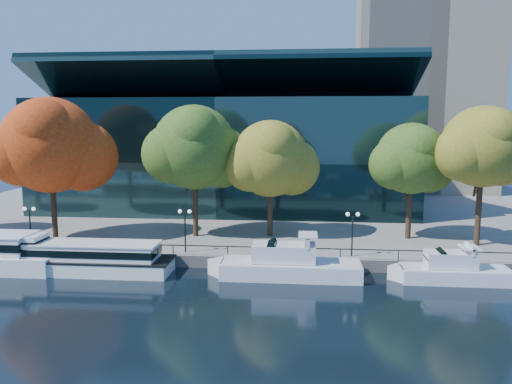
# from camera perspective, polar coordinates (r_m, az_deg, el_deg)

# --- Properties ---
(ground) EXTENTS (160.00, 160.00, 0.00)m
(ground) POSITION_cam_1_polar(r_m,az_deg,el_deg) (42.45, -3.90, -9.86)
(ground) COLOR black
(ground) RESTS_ON ground
(promenade) EXTENTS (90.00, 67.08, 1.00)m
(promenade) POSITION_cam_1_polar(r_m,az_deg,el_deg) (77.55, 0.39, -1.29)
(promenade) COLOR slate
(promenade) RESTS_ON ground
(railing) EXTENTS (88.20, 0.08, 0.99)m
(railing) POSITION_cam_1_polar(r_m,az_deg,el_deg) (45.01, -3.26, -6.25)
(railing) COLOR black
(railing) RESTS_ON promenade
(convention_building) EXTENTS (50.00, 24.57, 21.43)m
(convention_building) POSITION_cam_1_polar(r_m,az_deg,el_deg) (72.58, -3.07, 4.43)
(convention_building) COLOR black
(convention_building) RESTS_ON ground
(office_tower) EXTENTS (22.50, 22.50, 65.90)m
(office_tower) POSITION_cam_1_polar(r_m,az_deg,el_deg) (99.31, 18.75, 19.21)
(office_tower) COLOR gray
(office_tower) RESTS_ON ground
(tour_boat) EXTENTS (17.09, 3.81, 3.24)m
(tour_boat) POSITION_cam_1_polar(r_m,az_deg,el_deg) (46.38, -19.63, -6.99)
(tour_boat) COLOR white
(tour_boat) RESTS_ON ground
(cruiser_near) EXTENTS (12.99, 3.35, 3.76)m
(cruiser_near) POSITION_cam_1_polar(r_m,az_deg,el_deg) (42.42, 3.28, -8.21)
(cruiser_near) COLOR silver
(cruiser_near) RESTS_ON ground
(cruiser_far) EXTENTS (9.79, 2.71, 3.20)m
(cruiser_far) POSITION_cam_1_polar(r_m,az_deg,el_deg) (44.26, 21.30, -8.28)
(cruiser_far) COLOR silver
(cruiser_far) RESTS_ON ground
(tree_1) EXTENTS (12.10, 9.92, 14.54)m
(tree_1) POSITION_cam_1_polar(r_m,az_deg,el_deg) (54.56, -22.28, 4.77)
(tree_1) COLOR black
(tree_1) RESTS_ON promenade
(tree_2) EXTENTS (10.99, 9.01, 13.80)m
(tree_2) POSITION_cam_1_polar(r_m,az_deg,el_deg) (52.33, -6.88, 4.88)
(tree_2) COLOR black
(tree_2) RESTS_ON promenade
(tree_3) EXTENTS (9.99, 8.19, 12.24)m
(tree_3) POSITION_cam_1_polar(r_m,az_deg,el_deg) (51.91, 1.82, 3.65)
(tree_3) COLOR black
(tree_3) RESTS_ON promenade
(tree_4) EXTENTS (9.08, 7.45, 11.95)m
(tree_4) POSITION_cam_1_polar(r_m,az_deg,el_deg) (53.35, 17.47, 3.49)
(tree_4) COLOR black
(tree_4) RESTS_ON promenade
(tree_5) EXTENTS (9.78, 8.02, 13.58)m
(tree_5) POSITION_cam_1_polar(r_m,az_deg,el_deg) (52.66, 24.64, 4.54)
(tree_5) COLOR black
(tree_5) RESTS_ON promenade
(lamp_0) EXTENTS (1.26, 0.36, 4.03)m
(lamp_0) POSITION_cam_1_polar(r_m,az_deg,el_deg) (52.11, -24.46, -2.70)
(lamp_0) COLOR black
(lamp_0) RESTS_ON promenade
(lamp_1) EXTENTS (1.26, 0.36, 4.03)m
(lamp_1) POSITION_cam_1_polar(r_m,az_deg,el_deg) (46.54, -8.13, -3.26)
(lamp_1) COLOR black
(lamp_1) RESTS_ON promenade
(lamp_2) EXTENTS (1.26, 0.36, 4.03)m
(lamp_2) POSITION_cam_1_polar(r_m,az_deg,el_deg) (45.51, 10.97, -3.59)
(lamp_2) COLOR black
(lamp_2) RESTS_ON promenade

